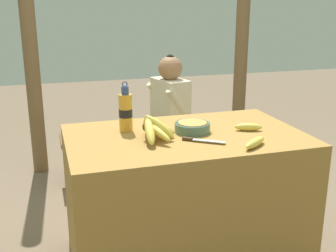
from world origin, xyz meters
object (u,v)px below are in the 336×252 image
water_bottle (126,112)px  support_post_near (30,45)px  serving_bowl (192,126)px  loose_banana_front (255,143)px  banana_bunch_ripe (155,127)px  loose_banana_side (248,127)px  knife (197,140)px  wooden_bench (156,138)px  banana_bunch_green (108,127)px  support_post_far (242,40)px  seated_vendor (165,108)px

water_bottle → support_post_near: size_ratio=0.13×
serving_bowl → loose_banana_front: serving_bowl is taller
banana_bunch_ripe → loose_banana_side: (0.54, -0.00, -0.05)m
loose_banana_side → loose_banana_front: bearing=-110.5°
banana_bunch_ripe → loose_banana_side: banana_bunch_ripe is taller
knife → banana_bunch_ripe: bearing=-172.0°
loose_banana_front → loose_banana_side: bearing=69.5°
banana_bunch_ripe → water_bottle: (-0.11, 0.19, 0.04)m
banana_bunch_ripe → loose_banana_front: bearing=-30.2°
banana_bunch_ripe → serving_bowl: bearing=16.0°
wooden_bench → support_post_near: size_ratio=0.72×
banana_bunch_green → support_post_far: support_post_far is taller
support_post_near → support_post_far: (1.94, 0.00, 0.00)m
support_post_far → banana_bunch_green: bearing=-163.6°
water_bottle → loose_banana_side: 0.69m
banana_bunch_green → loose_banana_front: bearing=-72.3°
banana_bunch_ripe → wooden_bench: size_ratio=0.20×
serving_bowl → seated_vendor: seated_vendor is taller
banana_bunch_green → water_bottle: bearing=-93.2°
banana_bunch_green → serving_bowl: bearing=-76.9°
serving_bowl → water_bottle: size_ratio=0.70×
wooden_bench → support_post_near: (-0.97, 0.41, 0.77)m
banana_bunch_ripe → wooden_bench: banana_bunch_ripe is taller
knife → loose_banana_side: bearing=50.8°
banana_bunch_ripe → serving_bowl: size_ratio=1.59×
banana_bunch_ripe → loose_banana_front: size_ratio=1.81×
knife → wooden_bench: (0.16, 1.39, -0.44)m
banana_bunch_ripe → support_post_near: bearing=109.8°
banana_bunch_ripe → support_post_far: (1.33, 1.70, 0.27)m
support_post_near → support_post_far: 1.94m
water_bottle → seated_vendor: 1.22m
wooden_bench → seated_vendor: seated_vendor is taller
support_post_far → knife: bearing=-122.0°
serving_bowl → support_post_near: support_post_near is taller
loose_banana_front → wooden_bench: bearing=93.2°
loose_banana_front → support_post_near: size_ratio=0.08×
serving_bowl → banana_bunch_green: 1.30m
serving_bowl → support_post_near: (-0.84, 1.63, 0.31)m
serving_bowl → water_bottle: water_bottle is taller
water_bottle → wooden_bench: bearing=66.9°
support_post_near → banana_bunch_green: bearing=-36.0°
support_post_near → banana_bunch_ripe: bearing=-70.2°
serving_bowl → loose_banana_side: (0.31, -0.07, -0.01)m
serving_bowl → banana_bunch_green: serving_bowl is taller
banana_bunch_ripe → seated_vendor: (0.43, 1.25, -0.23)m
wooden_bench → seated_vendor: 0.28m
seated_vendor → support_post_near: size_ratio=0.47×
loose_banana_side → seated_vendor: bearing=95.1°
loose_banana_front → wooden_bench: (-0.09, 1.55, -0.45)m
loose_banana_side → support_post_near: size_ratio=0.07×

